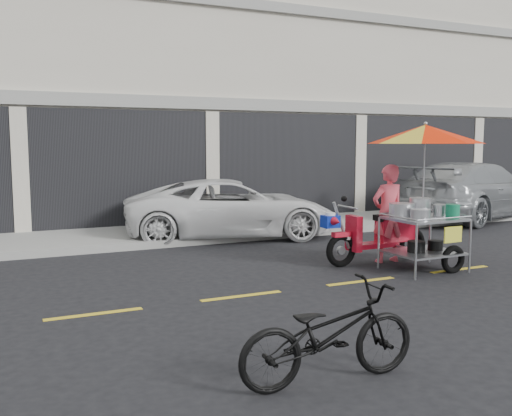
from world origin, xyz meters
name	(u,v)px	position (x,y,z in m)	size (l,w,h in m)	color
ground	(361,282)	(0.00, 0.00, 0.00)	(90.00, 90.00, 0.00)	black
sidewalk	(227,228)	(0.00, 5.50, 0.07)	(45.00, 3.00, 0.15)	gray
shophouse_block	(247,79)	(2.82, 10.59, 4.24)	(36.00, 8.11, 10.40)	beige
centerline	(361,281)	(0.00, 0.00, 0.00)	(42.00, 0.10, 0.01)	gold
white_pickup	(231,208)	(-0.22, 4.70, 0.66)	(2.18, 4.73, 1.31)	white
silver_pickup	(473,191)	(7.07, 4.70, 0.80)	(2.24, 5.51, 1.60)	#A9ADB0
near_bicycle	(329,334)	(-2.44, -2.96, 0.45)	(0.60, 1.71, 0.90)	black
food_vendor_rig	(410,177)	(1.35, 0.55, 1.55)	(2.46, 1.95, 2.48)	black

